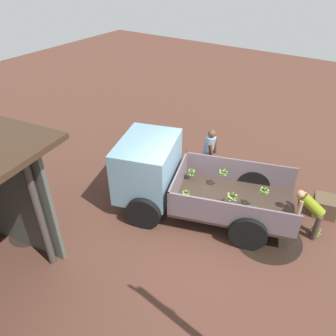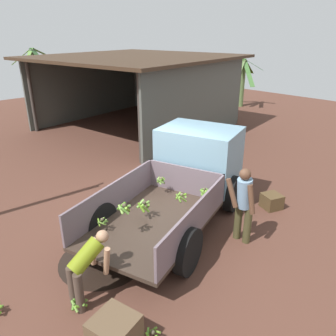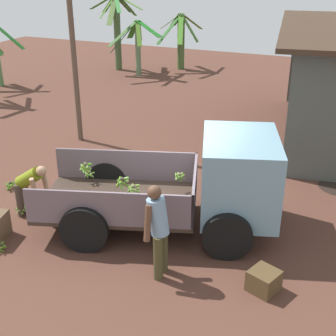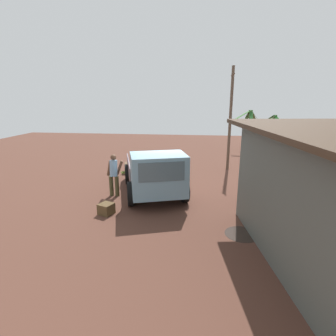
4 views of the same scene
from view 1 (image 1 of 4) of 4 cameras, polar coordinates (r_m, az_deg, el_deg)
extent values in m
plane|color=#523126|center=(8.97, 4.47, -9.06)|extent=(36.00, 36.00, 0.00)
cylinder|color=#2D221C|center=(9.32, -23.01, -10.35)|extent=(1.00, 1.00, 0.01)
cylinder|color=black|center=(8.83, 16.87, -11.61)|extent=(1.72, 1.72, 0.01)
cube|color=#382A22|center=(8.92, 11.32, -5.78)|extent=(3.56, 2.84, 0.08)
cube|color=slate|center=(7.93, 10.84, -8.00)|extent=(2.97, 0.99, 0.68)
cube|color=slate|center=(9.48, 12.22, -0.37)|extent=(2.97, 0.99, 0.68)
cube|color=slate|center=(8.84, 1.77, -2.27)|extent=(0.65, 1.91, 0.68)
cube|color=#729AAF|center=(8.86, -3.56, 0.35)|extent=(1.95, 2.29, 1.50)
cube|color=#4C606B|center=(8.94, -8.01, 2.65)|extent=(0.50, 1.50, 0.66)
cylinder|color=black|center=(8.50, -4.27, -7.81)|extent=(0.94, 0.49, 0.92)
cylinder|color=black|center=(10.04, -0.37, -0.28)|extent=(0.94, 0.49, 0.92)
cylinder|color=black|center=(8.18, 13.76, -10.97)|extent=(0.94, 0.49, 0.92)
cylinder|color=black|center=(9.77, 14.67, -2.64)|extent=(0.94, 0.49, 0.92)
sphere|color=brown|center=(8.38, 3.12, -4.13)|extent=(0.07, 0.07, 0.07)
cylinder|color=#6BA521|center=(8.39, 2.77, -4.59)|extent=(0.16, 0.10, 0.14)
cylinder|color=#789F45|center=(8.35, 3.12, -4.65)|extent=(0.17, 0.12, 0.10)
cylinder|color=#7BAD48|center=(8.39, 3.46, -4.59)|extent=(0.04, 0.16, 0.14)
cylinder|color=#55782F|center=(8.41, 3.60, -4.37)|extent=(0.12, 0.16, 0.11)
cylinder|color=#4F8220|center=(8.46, 3.29, -4.30)|extent=(0.15, 0.04, 0.15)
cylinder|color=olive|center=(8.46, 2.90, -4.11)|extent=(0.12, 0.16, 0.11)
cylinder|color=olive|center=(8.43, 2.73, -4.43)|extent=(0.09, 0.15, 0.15)
sphere|color=#4B4431|center=(9.30, 4.10, -0.41)|extent=(0.07, 0.07, 0.07)
cylinder|color=olive|center=(9.31, 4.00, -0.94)|extent=(0.14, 0.07, 0.17)
cylinder|color=#558B28|center=(9.31, 4.24, -0.93)|extent=(0.10, 0.14, 0.16)
cylinder|color=#60922D|center=(9.32, 4.51, -0.73)|extent=(0.08, 0.18, 0.12)
cylinder|color=#7EAE44|center=(9.37, 4.37, -0.68)|extent=(0.15, 0.11, 0.16)
cylinder|color=#70AA2E|center=(9.39, 4.16, -0.60)|extent=(0.15, 0.08, 0.16)
cylinder|color=#53762D|center=(9.38, 3.95, -0.64)|extent=(0.11, 0.13, 0.17)
cylinder|color=olive|center=(9.35, 3.69, -0.57)|extent=(0.07, 0.18, 0.12)
cylinder|color=#6FA842|center=(9.33, 3.77, -0.81)|extent=(0.14, 0.12, 0.16)
sphere|color=brown|center=(8.34, 16.45, -3.54)|extent=(0.09, 0.09, 0.09)
cylinder|color=#70AE44|center=(8.42, 16.71, -3.85)|extent=(0.17, 0.14, 0.17)
cylinder|color=#6A9E26|center=(8.44, 16.30, -3.68)|extent=(0.18, 0.13, 0.17)
cylinder|color=#77A447|center=(8.39, 15.91, -3.79)|extent=(0.08, 0.19, 0.16)
cylinder|color=#49861D|center=(8.30, 16.23, -4.08)|extent=(0.20, 0.06, 0.11)
cylinder|color=#7AA143|center=(8.36, 16.80, -4.09)|extent=(0.08, 0.19, 0.15)
sphere|color=brown|center=(8.95, 9.59, -0.53)|extent=(0.07, 0.07, 0.07)
cylinder|color=#699F3C|center=(9.04, 9.40, -0.54)|extent=(0.17, 0.16, 0.13)
cylinder|color=#629723|center=(8.97, 9.08, -0.82)|extent=(0.13, 0.18, 0.14)
cylinder|color=olive|center=(8.91, 9.46, -1.05)|extent=(0.20, 0.09, 0.11)
cylinder|color=#4E7522|center=(8.95, 9.93, -1.04)|extent=(0.08, 0.19, 0.14)
cylinder|color=olive|center=(9.03, 9.87, -0.77)|extent=(0.18, 0.11, 0.16)
sphere|color=brown|center=(8.21, 16.32, -8.01)|extent=(0.07, 0.07, 0.07)
cylinder|color=olive|center=(8.27, 16.69, -8.11)|extent=(0.15, 0.13, 0.10)
cylinder|color=#497328|center=(8.29, 16.22, -7.88)|extent=(0.17, 0.10, 0.09)
cylinder|color=olive|center=(8.26, 15.90, -8.27)|extent=(0.05, 0.14, 0.15)
cylinder|color=olive|center=(8.20, 16.02, -8.50)|extent=(0.16, 0.07, 0.12)
cylinder|color=#608D20|center=(8.21, 16.60, -8.51)|extent=(0.09, 0.16, 0.12)
sphere|color=#433C2B|center=(8.49, 11.19, -4.59)|extent=(0.09, 0.09, 0.09)
cylinder|color=#76AE47|center=(8.45, 11.03, -5.25)|extent=(0.24, 0.11, 0.13)
cylinder|color=#517C19|center=(8.52, 11.63, -5.18)|extent=(0.05, 0.22, 0.19)
cylinder|color=#72AA36|center=(8.59, 11.39, -4.92)|extent=(0.19, 0.10, 0.22)
cylinder|color=#517D24|center=(8.59, 10.83, -4.72)|extent=(0.16, 0.21, 0.19)
cylinder|color=#6E9B42|center=(8.51, 10.57, -5.02)|extent=(0.19, 0.20, 0.17)
cylinder|color=#3F3833|center=(7.37, -21.62, -7.09)|extent=(0.16, 0.16, 3.10)
cylinder|color=#433F23|center=(10.44, 6.96, 0.65)|extent=(0.17, 0.17, 0.83)
cylinder|color=#433F23|center=(10.26, 6.40, 0.03)|extent=(0.17, 0.17, 0.83)
cylinder|color=#799EBC|center=(9.95, 7.18, 3.82)|extent=(0.40, 0.32, 0.69)
sphere|color=brown|center=(9.72, 7.67, 5.97)|extent=(0.24, 0.24, 0.24)
cylinder|color=brown|center=(10.10, 8.16, 4.03)|extent=(0.12, 0.23, 0.62)
cylinder|color=brown|center=(9.74, 7.45, 2.99)|extent=(0.12, 0.33, 0.61)
cylinder|color=#48392F|center=(8.98, 24.43, -9.47)|extent=(0.15, 0.15, 0.74)
cylinder|color=#48392F|center=(9.15, 24.71, -8.68)|extent=(0.15, 0.15, 0.74)
cylinder|color=olive|center=(8.75, 23.85, -6.02)|extent=(0.64, 0.28, 0.54)
sphere|color=tan|center=(8.64, 22.09, -4.24)|extent=(0.21, 0.21, 0.21)
cylinder|color=tan|center=(8.70, 21.85, -6.90)|extent=(0.10, 0.17, 0.56)
cylinder|color=tan|center=(8.99, 22.36, -5.52)|extent=(0.10, 0.20, 0.56)
sphere|color=#49422F|center=(10.27, 23.34, -4.76)|extent=(0.07, 0.07, 0.07)
cylinder|color=olive|center=(10.35, 23.56, -4.84)|extent=(0.17, 0.12, 0.11)
cylinder|color=#589221|center=(10.35, 23.12, -4.87)|extent=(0.14, 0.12, 0.16)
cylinder|color=olive|center=(10.30, 22.89, -4.85)|extent=(0.04, 0.18, 0.11)
cylinder|color=#5A7E28|center=(10.25, 23.01, -5.09)|extent=(0.17, 0.12, 0.11)
cylinder|color=#67A639|center=(10.25, 23.48, -5.21)|extent=(0.15, 0.15, 0.11)
cylinder|color=#669D2A|center=(10.30, 23.64, -5.10)|extent=(0.05, 0.17, 0.13)
sphere|color=#4E4733|center=(9.23, 24.42, -9.76)|extent=(0.08, 0.08, 0.08)
cylinder|color=#51772F|center=(9.32, 24.56, -10.03)|extent=(0.16, 0.13, 0.19)
cylinder|color=#65A12B|center=(9.32, 24.49, -9.69)|extent=(0.21, 0.06, 0.13)
cylinder|color=#639A36|center=(9.30, 24.00, -9.65)|extent=(0.16, 0.20, 0.12)
cylinder|color=olive|center=(9.25, 23.81, -9.86)|extent=(0.08, 0.22, 0.12)
cylinder|color=#517822|center=(9.25, 23.99, -10.23)|extent=(0.16, 0.15, 0.19)
cylinder|color=#6AB127|center=(9.22, 24.29, -10.39)|extent=(0.19, 0.08, 0.18)
cylinder|color=#4B7C26|center=(9.22, 24.62, -10.35)|extent=(0.17, 0.18, 0.14)
cylinder|color=olive|center=(9.27, 24.76, -10.23)|extent=(0.05, 0.19, 0.16)
cube|color=brown|center=(9.95, 25.63, -5.98)|extent=(0.72, 0.72, 0.52)
cube|color=#4F3B22|center=(11.02, -2.05, 1.46)|extent=(0.58, 0.58, 0.37)
camera|label=2|loc=(11.28, 43.04, 15.76)|focal=35.00mm
camera|label=3|loc=(15.32, 10.03, 29.76)|focal=50.00mm
camera|label=4|loc=(14.37, -40.14, 17.72)|focal=28.00mm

